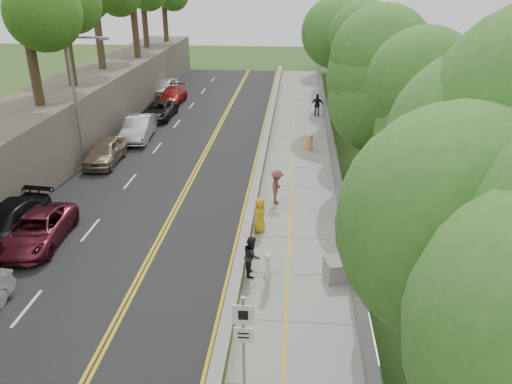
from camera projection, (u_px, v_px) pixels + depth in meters
ground at (223, 319)px, 17.58m from camera, size 140.00×140.00×0.00m
road at (172, 164)px, 31.64m from camera, size 11.20×66.00×0.04m
sidewalk at (298, 168)px, 31.05m from camera, size 4.20×66.00×0.05m
jersey_barrier at (261, 163)px, 31.11m from camera, size 0.42×66.00×0.60m
rock_embankment at (44, 131)px, 31.45m from camera, size 5.00×66.00×4.00m
chainlink_fence at (333, 154)px, 30.50m from camera, size 0.04×66.00×2.00m
trees_fenceside at (382, 54)px, 27.89m from camera, size 7.00×66.00×14.00m
streetlight at (78, 94)px, 29.24m from camera, size 2.52×0.22×8.00m
signpost at (243, 333)px, 13.96m from camera, size 0.62×0.09×3.10m
construction_barrel at (308, 142)px, 34.04m from camera, size 0.63×0.63×1.03m
concrete_block at (341, 269)px, 19.67m from camera, size 1.46×1.23×0.85m
car_2 at (37, 230)px, 22.17m from camera, size 2.57×5.05×1.37m
car_3 at (6, 223)px, 22.50m from camera, size 2.70×5.56×1.56m
car_4 at (105, 151)px, 31.51m from camera, size 1.97×4.58×1.54m
car_5 at (139, 128)px, 36.03m from camera, size 2.19×5.18×1.66m
car_6 at (159, 110)px, 41.20m from camera, size 2.32×4.94×1.37m
car_7 at (172, 96)px, 45.92m from camera, size 2.10×4.95×1.42m
car_8 at (165, 87)px, 48.95m from camera, size 2.03×4.76×1.61m
painter_0 at (260, 215)px, 23.11m from camera, size 0.61×0.87×1.69m
painter_1 at (268, 271)px, 18.94m from camera, size 0.54×0.65×1.53m
painter_2 at (252, 256)px, 19.80m from camera, size 0.74×0.89×1.69m
painter_3 at (277, 187)px, 25.88m from camera, size 0.84×1.28×1.86m
person_far at (317, 105)px, 41.81m from camera, size 1.13×0.58×1.85m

